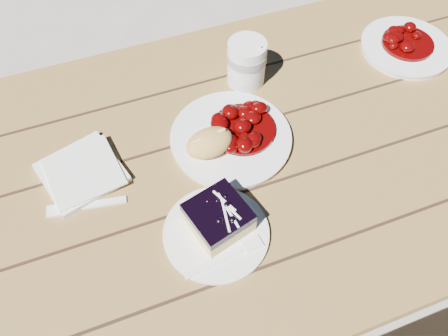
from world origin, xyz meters
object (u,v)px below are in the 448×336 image
object	(u,v)px
picnic_table	(231,199)
second_plate	(406,47)
dessert_plate	(216,234)
coffee_cup	(246,63)
blueberry_cake	(218,217)
bread_roll	(210,143)
main_plate	(231,138)

from	to	relation	value
picnic_table	second_plate	world-z (taller)	second_plate
dessert_plate	coffee_cup	bearing A→B (deg)	60.28
picnic_table	dessert_plate	world-z (taller)	dessert_plate
blueberry_cake	bread_roll	bearing A→B (deg)	61.29
dessert_plate	blueberry_cake	bearing A→B (deg)	56.31
main_plate	blueberry_cake	size ratio (longest dim) A/B	2.07
picnic_table	main_plate	distance (m)	0.18
bread_roll	blueberry_cake	bearing A→B (deg)	-104.01
picnic_table	coffee_cup	distance (m)	0.32
second_plate	picnic_table	bearing A→B (deg)	-162.63
blueberry_cake	picnic_table	bearing A→B (deg)	44.67
main_plate	dessert_plate	bearing A→B (deg)	-117.96
second_plate	dessert_plate	bearing A→B (deg)	-153.18
main_plate	second_plate	size ratio (longest dim) A/B	1.16
dessert_plate	blueberry_cake	world-z (taller)	blueberry_cake
second_plate	blueberry_cake	bearing A→B (deg)	-153.92
picnic_table	second_plate	xyz separation A→B (m)	(0.54, 0.17, 0.17)
main_plate	blueberry_cake	xyz separation A→B (m)	(-0.10, -0.19, 0.03)
blueberry_cake	main_plate	bearing A→B (deg)	47.84
picnic_table	blueberry_cake	xyz separation A→B (m)	(-0.08, -0.13, 0.20)
coffee_cup	blueberry_cake	bearing A→B (deg)	-119.54
dessert_plate	second_plate	distance (m)	0.70
second_plate	coffee_cup	bearing A→B (deg)	174.26
picnic_table	blueberry_cake	world-z (taller)	blueberry_cake
blueberry_cake	second_plate	xyz separation A→B (m)	(0.62, 0.30, -0.03)
picnic_table	bread_roll	distance (m)	0.21
dessert_plate	blueberry_cake	distance (m)	0.04
bread_roll	second_plate	xyz separation A→B (m)	(0.58, 0.14, -0.03)
main_plate	second_plate	bearing A→B (deg)	12.68
coffee_cup	second_plate	xyz separation A→B (m)	(0.42, -0.04, -0.05)
blueberry_cake	coffee_cup	bearing A→B (deg)	45.76
bread_roll	blueberry_cake	size ratio (longest dim) A/B	0.83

